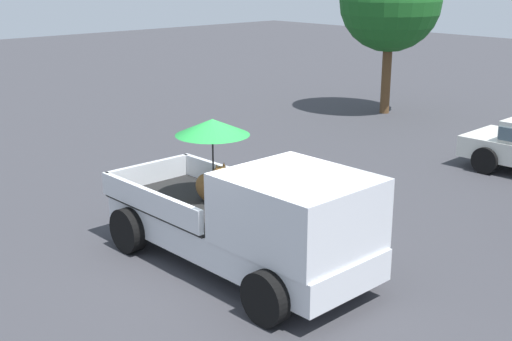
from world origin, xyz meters
name	(u,v)px	position (x,y,z in m)	size (l,w,h in m)	color
ground_plane	(236,265)	(0.00, 0.00, 0.00)	(80.00, 80.00, 0.00)	#38383D
pickup_truck_main	(254,218)	(0.44, 0.02, 0.98)	(5.06, 2.26, 2.35)	black
tree_by_lot	(390,1)	(-5.95, 12.10, 3.79)	(3.39, 3.39, 5.50)	brown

